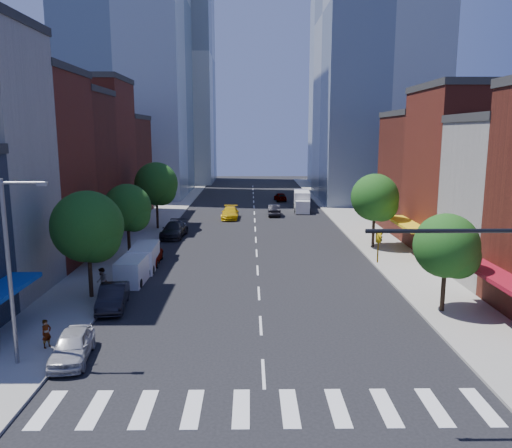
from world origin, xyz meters
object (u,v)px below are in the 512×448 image
Objects in this scene: parked_car_second at (113,297)px; traffic_car_oncoming at (274,210)px; cargo_van_far at (144,258)px; taxi at (230,213)px; pedestrian_near at (46,334)px; parked_car_third at (147,257)px; pedestrian_far at (102,281)px; traffic_car_far at (280,197)px; parked_car_front at (72,346)px; box_truck at (302,202)px; cargo_van_near at (133,270)px; parked_car_rear at (174,230)px.

parked_car_second is 1.00× the size of traffic_car_oncoming.
cargo_van_far is 0.91× the size of taxi.
parked_car_third is at bearing 24.43° from pedestrian_near.
pedestrian_far reaches higher than pedestrian_near.
traffic_car_far is 51.74m from pedestrian_far.
pedestrian_far is at bearing 27.84° from pedestrian_near.
cargo_van_far is 1.04× the size of traffic_car_oncoming.
pedestrian_far is at bearing 90.78° from parked_car_front.
parked_car_third is 1.02× the size of traffic_car_oncoming.
cargo_van_far is 1.18× the size of traffic_car_far.
pedestrian_near reaches higher than parked_car_third.
box_truck is at bearing 59.47° from parked_car_third.
pedestrian_far is (-17.83, -38.59, -0.26)m from box_truck.
pedestrian_far is (-13.57, -34.47, 0.33)m from traffic_car_oncoming.
parked_car_second is 1.13× the size of traffic_car_far.
pedestrian_far reaches higher than taxi.
parked_car_second is 10.99m from parked_car_third.
cargo_van_near is at bearing 21.99° from pedestrian_near.
pedestrian_far is at bearing -91.69° from parked_car_rear.
pedestrian_far is at bearing -102.58° from taxi.
pedestrian_near is at bearing -96.76° from cargo_van_near.
parked_car_third is 11.56m from parked_car_rear.
parked_car_front is 0.92× the size of traffic_car_oncoming.
traffic_car_far is (7.73, 17.52, -0.07)m from taxi.
parked_car_front is at bearing -88.55° from cargo_van_near.
parked_car_rear is 1.17× the size of cargo_van_far.
pedestrian_far is (-1.39, 2.39, 0.33)m from parked_car_second.
parked_car_front is 42.24m from taxi.
parked_car_rear is 0.78× the size of box_truck.
cargo_van_far is (-0.52, -13.12, 0.18)m from parked_car_rear.
cargo_van_near is 0.87× the size of taxi.
cargo_van_near is 48.08m from traffic_car_far.
parked_car_rear is 13.13m from cargo_van_far.
parked_car_third is at bearing -115.08° from box_truck.
traffic_car_oncoming is at bearing 12.30° from pedestrian_near.
cargo_van_near reaches higher than traffic_car_oncoming.
taxi is at bearing 79.08° from cargo_van_near.
parked_car_rear is 1.06× the size of taxi.
parked_car_front is at bearing -97.24° from parked_car_second.
parked_car_rear reaches higher than traffic_car_far.
pedestrian_near reaches higher than traffic_car_oncoming.
pedestrian_far is (-1.39, 9.89, 0.36)m from parked_car_front.
pedestrian_near reaches higher than taxi.
parked_car_second is 53.65m from traffic_car_far.
parked_car_front is at bearing 75.08° from traffic_car_oncoming.
box_truck is (16.44, 48.48, 0.62)m from parked_car_front.
parked_car_third is 0.98× the size of cargo_van_far.
cargo_van_far is 35.55m from box_truck.
pedestrian_far reaches higher than traffic_car_oncoming.
cargo_van_far is (0.09, 3.63, 0.03)m from cargo_van_near.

